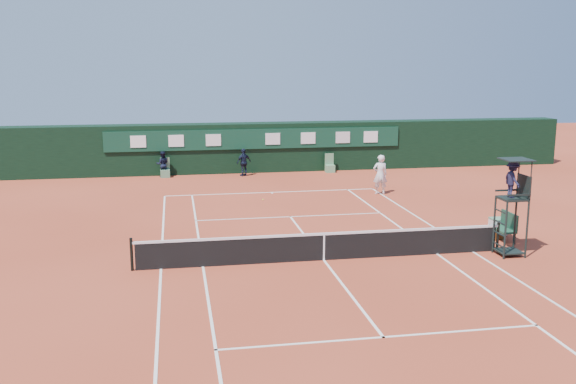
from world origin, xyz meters
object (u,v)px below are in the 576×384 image
object	(u,v)px
player_bench	(506,225)
player	(380,175)
tennis_net	(324,246)
cooler	(498,226)
umpire_chair	(513,187)

from	to	relation	value
player_bench	player	world-z (taller)	player
player	tennis_net	bearing A→B (deg)	65.18
player_bench	cooler	bearing A→B (deg)	78.12
player_bench	tennis_net	bearing A→B (deg)	-170.75
player	player_bench	bearing A→B (deg)	104.18
player_bench	player	bearing A→B (deg)	101.65
umpire_chair	cooler	world-z (taller)	umpire_chair
umpire_chair	player_bench	xyz separation A→B (m)	(0.83, 1.77, -1.86)
umpire_chair	player_bench	distance (m)	2.70
player_bench	cooler	world-z (taller)	player_bench
player_bench	cooler	size ratio (longest dim) A/B	1.86
umpire_chair	player_bench	size ratio (longest dim) A/B	2.85
player_bench	player	xyz separation A→B (m)	(-1.92, 9.31, 0.42)
tennis_net	player	bearing A→B (deg)	62.65
tennis_net	player	xyz separation A→B (m)	(5.43, 10.51, 0.51)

